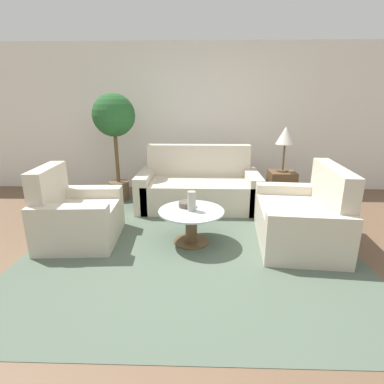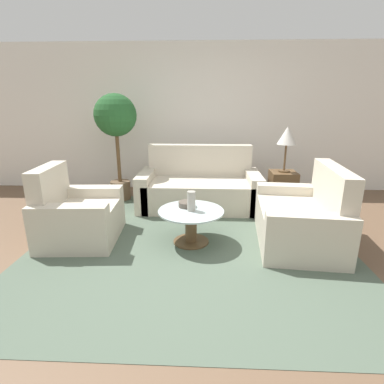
{
  "view_description": "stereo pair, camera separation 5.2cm",
  "coord_description": "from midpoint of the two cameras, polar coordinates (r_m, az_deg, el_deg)",
  "views": [
    {
      "loc": [
        0.04,
        -2.6,
        1.61
      ],
      "look_at": [
        -0.06,
        0.89,
        0.55
      ],
      "focal_mm": 28.0,
      "sensor_mm": 36.0,
      "label": 1
    },
    {
      "loc": [
        0.09,
        -2.59,
        1.61
      ],
      "look_at": [
        -0.06,
        0.89,
        0.55
      ],
      "focal_mm": 28.0,
      "sensor_mm": 36.0,
      "label": 2
    }
  ],
  "objects": [
    {
      "name": "sofa_main",
      "position": [
        4.76,
        1.75,
        0.78
      ],
      "size": [
        1.86,
        0.92,
        0.94
      ],
      "color": "beige",
      "rests_on": "ground_plane"
    },
    {
      "name": "side_table",
      "position": [
        4.92,
        17.09,
        0.5
      ],
      "size": [
        0.39,
        0.39,
        0.57
      ],
      "color": "brown",
      "rests_on": "ground_plane"
    },
    {
      "name": "potted_plant",
      "position": [
        5.05,
        -14.0,
        12.55
      ],
      "size": [
        0.67,
        0.67,
        1.74
      ],
      "color": "brown",
      "rests_on": "ground_plane"
    },
    {
      "name": "table_lamp",
      "position": [
        4.77,
        17.94,
        9.92
      ],
      "size": [
        0.28,
        0.28,
        0.69
      ],
      "color": "brown",
      "rests_on": "side_table"
    },
    {
      "name": "wall_back",
      "position": [
        5.62,
        1.93,
        13.73
      ],
      "size": [
        10.0,
        0.06,
        2.6
      ],
      "color": "white",
      "rests_on": "ground_plane"
    },
    {
      "name": "loveseat",
      "position": [
        3.74,
        21.03,
        -4.95
      ],
      "size": [
        0.98,
        1.37,
        0.92
      ],
      "rotation": [
        0.0,
        0.0,
        -1.66
      ],
      "color": "beige",
      "rests_on": "ground_plane"
    },
    {
      "name": "coffee_table",
      "position": [
        3.5,
        0.24,
        -5.69
      ],
      "size": [
        0.76,
        0.76,
        0.41
      ],
      "color": "brown",
      "rests_on": "ground_plane"
    },
    {
      "name": "bowl",
      "position": [
        3.56,
        -0.61,
        -2.34
      ],
      "size": [
        0.2,
        0.2,
        0.06
      ],
      "color": "brown",
      "rests_on": "coffee_table"
    },
    {
      "name": "rug",
      "position": [
        3.61,
        0.24,
        -9.49
      ],
      "size": [
        3.63,
        3.49,
        0.01
      ],
      "color": "#4C5B4C",
      "rests_on": "ground_plane"
    },
    {
      "name": "armchair",
      "position": [
        3.83,
        -20.95,
        -4.46
      ],
      "size": [
        0.9,
        0.98,
        0.9
      ],
      "rotation": [
        0.0,
        0.0,
        1.63
      ],
      "color": "beige",
      "rests_on": "ground_plane"
    },
    {
      "name": "vase",
      "position": [
        3.4,
        0.29,
        -1.75
      ],
      "size": [
        0.1,
        0.1,
        0.23
      ],
      "color": "#9E998E",
      "rests_on": "coffee_table"
    },
    {
      "name": "ground_plane",
      "position": [
        3.05,
        0.95,
        -14.89
      ],
      "size": [
        14.0,
        14.0,
        0.0
      ],
      "primitive_type": "plane",
      "color": "brown"
    }
  ]
}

